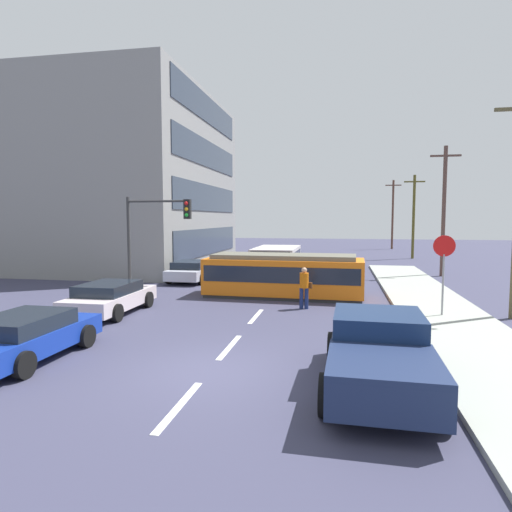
# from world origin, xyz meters

# --- Properties ---
(ground_plane) EXTENTS (120.00, 120.00, 0.00)m
(ground_plane) POSITION_xyz_m (0.00, 10.00, 0.00)
(ground_plane) COLOR #393951
(sidewalk_curb_right) EXTENTS (3.20, 36.00, 0.14)m
(sidewalk_curb_right) POSITION_xyz_m (6.80, 6.00, 0.07)
(sidewalk_curb_right) COLOR #999D94
(sidewalk_curb_right) RESTS_ON ground
(lane_stripe_0) EXTENTS (0.16, 2.40, 0.01)m
(lane_stripe_0) POSITION_xyz_m (0.00, -2.00, 0.01)
(lane_stripe_0) COLOR silver
(lane_stripe_0) RESTS_ON ground
(lane_stripe_1) EXTENTS (0.16, 2.40, 0.01)m
(lane_stripe_1) POSITION_xyz_m (0.00, 2.00, 0.01)
(lane_stripe_1) COLOR silver
(lane_stripe_1) RESTS_ON ground
(lane_stripe_2) EXTENTS (0.16, 2.40, 0.01)m
(lane_stripe_2) POSITION_xyz_m (0.00, 6.00, 0.01)
(lane_stripe_2) COLOR silver
(lane_stripe_2) RESTS_ON ground
(lane_stripe_3) EXTENTS (0.16, 2.40, 0.01)m
(lane_stripe_3) POSITION_xyz_m (0.00, 16.36, 0.01)
(lane_stripe_3) COLOR silver
(lane_stripe_3) RESTS_ON ground
(lane_stripe_4) EXTENTS (0.16, 2.40, 0.01)m
(lane_stripe_4) POSITION_xyz_m (0.00, 22.36, 0.01)
(lane_stripe_4) COLOR silver
(lane_stripe_4) RESTS_ON ground
(corner_building) EXTENTS (16.76, 17.24, 12.80)m
(corner_building) POSITION_xyz_m (-14.94, 21.95, 6.40)
(corner_building) COLOR gray
(corner_building) RESTS_ON ground
(streetcar_tram) EXTENTS (7.31, 2.78, 1.97)m
(streetcar_tram) POSITION_xyz_m (0.49, 10.36, 1.02)
(streetcar_tram) COLOR orange
(streetcar_tram) RESTS_ON ground
(city_bus) EXTENTS (2.57, 5.04, 1.85)m
(city_bus) POSITION_xyz_m (-0.79, 16.99, 1.05)
(city_bus) COLOR #B8B1B3
(city_bus) RESTS_ON ground
(pedestrian_crossing) EXTENTS (0.51, 0.36, 1.67)m
(pedestrian_crossing) POSITION_xyz_m (1.64, 7.72, 0.94)
(pedestrian_crossing) COLOR navy
(pedestrian_crossing) RESTS_ON ground
(pickup_truck_parked) EXTENTS (2.38, 5.05, 1.55)m
(pickup_truck_parked) POSITION_xyz_m (3.85, -0.41, 0.80)
(pickup_truck_parked) COLOR #1C284B
(pickup_truck_parked) RESTS_ON ground
(parked_sedan_near) EXTENTS (2.04, 4.19, 1.19)m
(parked_sedan_near) POSITION_xyz_m (-4.86, -0.04, 0.62)
(parked_sedan_near) COLOR #143099
(parked_sedan_near) RESTS_ON ground
(parked_sedan_mid) EXTENTS (2.10, 4.38, 1.19)m
(parked_sedan_mid) POSITION_xyz_m (-5.57, 5.49, 0.62)
(parked_sedan_mid) COLOR silver
(parked_sedan_mid) RESTS_ON ground
(parked_sedan_far) EXTENTS (2.14, 4.20, 1.19)m
(parked_sedan_far) POSITION_xyz_m (-5.31, 14.32, 0.62)
(parked_sedan_far) COLOR silver
(parked_sedan_far) RESTS_ON ground
(stop_sign) EXTENTS (0.76, 0.07, 2.88)m
(stop_sign) POSITION_xyz_m (6.68, 6.89, 2.19)
(stop_sign) COLOR gray
(stop_sign) RESTS_ON sidewalk_curb_right
(traffic_light_mast) EXTENTS (2.96, 0.33, 4.56)m
(traffic_light_mast) POSITION_xyz_m (-4.97, 8.33, 3.23)
(traffic_light_mast) COLOR #333333
(traffic_light_mast) RESTS_ON ground
(utility_pole_mid) EXTENTS (1.80, 0.24, 8.06)m
(utility_pole_mid) POSITION_xyz_m (9.34, 19.44, 4.21)
(utility_pole_mid) COLOR #513A33
(utility_pole_mid) RESTS_ON ground
(utility_pole_far) EXTENTS (1.80, 0.24, 7.48)m
(utility_pole_far) POSITION_xyz_m (9.49, 31.87, 3.92)
(utility_pole_far) COLOR brown
(utility_pole_far) RESTS_ON ground
(utility_pole_distant) EXTENTS (1.80, 0.24, 8.09)m
(utility_pole_distant) POSITION_xyz_m (9.10, 44.51, 4.22)
(utility_pole_distant) COLOR brown
(utility_pole_distant) RESTS_ON ground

